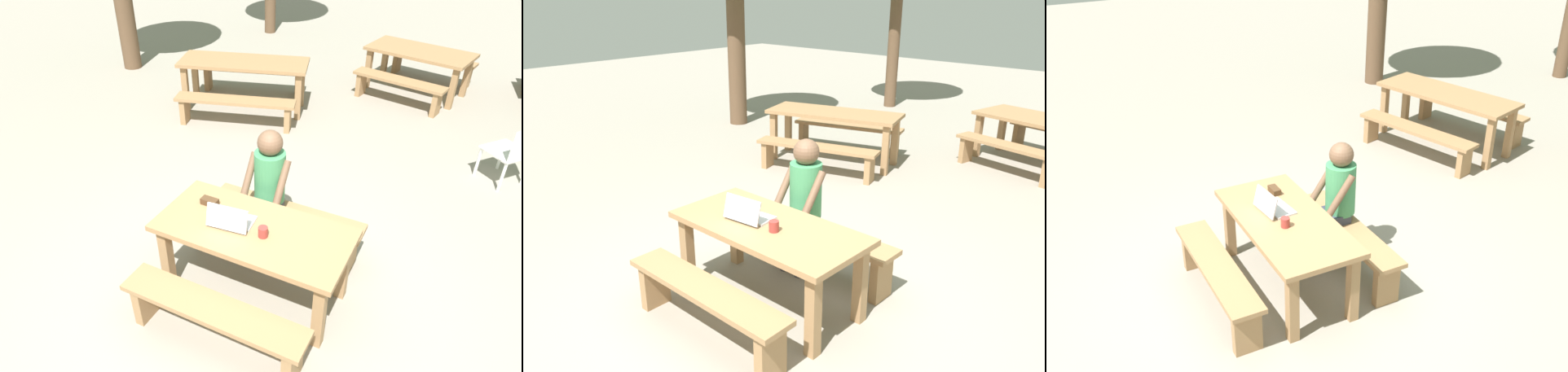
{
  "view_description": "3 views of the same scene",
  "coord_description": "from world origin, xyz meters",
  "views": [
    {
      "loc": [
        1.41,
        -2.64,
        3.18
      ],
      "look_at": [
        -0.06,
        0.25,
        0.97
      ],
      "focal_mm": 32.11,
      "sensor_mm": 36.0,
      "label": 1
    },
    {
      "loc": [
        2.72,
        -2.78,
        2.54
      ],
      "look_at": [
        -0.06,
        0.25,
        0.97
      ],
      "focal_mm": 36.53,
      "sensor_mm": 36.0,
      "label": 2
    },
    {
      "loc": [
        4.25,
        -1.98,
        3.55
      ],
      "look_at": [
        -0.06,
        0.25,
        0.97
      ],
      "focal_mm": 41.6,
      "sensor_mm": 36.0,
      "label": 3
    }
  ],
  "objects": [
    {
      "name": "ground_plane",
      "position": [
        0.0,
        0.0,
        0.0
      ],
      "size": [
        30.0,
        30.0,
        0.0
      ],
      "primitive_type": "plane",
      "color": "gray"
    },
    {
      "name": "picnic_table_rear",
      "position": [
        -1.96,
        3.42,
        0.65
      ],
      "size": [
        2.08,
        1.25,
        0.77
      ],
      "rotation": [
        0.0,
        0.0,
        0.29
      ],
      "color": "#9E754C",
      "rests_on": "ground"
    },
    {
      "name": "bench_rear_south",
      "position": [
        -1.77,
        2.79,
        0.33
      ],
      "size": [
        1.77,
        0.79,
        0.43
      ],
      "rotation": [
        0.0,
        0.0,
        0.29
      ],
      "color": "#9E754C",
      "rests_on": "ground"
    },
    {
      "name": "person_seated",
      "position": [
        -0.18,
        0.64,
        0.75
      ],
      "size": [
        0.4,
        0.4,
        1.27
      ],
      "color": "#333847",
      "rests_on": "ground"
    },
    {
      "name": "bench_rear_north",
      "position": [
        -2.15,
        4.05,
        0.33
      ],
      "size": [
        1.77,
        0.79,
        0.43
      ],
      "rotation": [
        0.0,
        0.0,
        0.29
      ],
      "color": "#9E754C",
      "rests_on": "ground"
    },
    {
      "name": "bench_near",
      "position": [
        0.0,
        -0.68,
        0.33
      ],
      "size": [
        1.54,
        0.3,
        0.45
      ],
      "color": "#9E754C",
      "rests_on": "ground"
    },
    {
      "name": "laptop",
      "position": [
        -0.19,
        -0.04,
        0.78
      ],
      "size": [
        0.38,
        0.3,
        0.22
      ],
      "rotation": [
        0.0,
        0.0,
        3.25
      ],
      "color": "silver",
      "rests_on": "picnic_table_front"
    },
    {
      "name": "picnic_table_distant",
      "position": [
        0.32,
        5.33,
        0.61
      ],
      "size": [
        1.8,
        1.16,
        0.72
      ],
      "rotation": [
        0.0,
        0.0,
        -0.2
      ],
      "color": "#9E754C",
      "rests_on": "ground"
    },
    {
      "name": "bench_far",
      "position": [
        0.0,
        0.68,
        0.33
      ],
      "size": [
        1.54,
        0.3,
        0.45
      ],
      "color": "#9E754C",
      "rests_on": "ground"
    },
    {
      "name": "small_pouch",
      "position": [
        -0.5,
        0.12,
        0.75
      ],
      "size": [
        0.15,
        0.08,
        0.06
      ],
      "color": "#4C331E",
      "rests_on": "picnic_table_front"
    },
    {
      "name": "bench_distant_south",
      "position": [
        0.18,
        4.64,
        0.32
      ],
      "size": [
        1.53,
        0.6,
        0.44
      ],
      "rotation": [
        0.0,
        0.0,
        -0.2
      ],
      "color": "#9E754C",
      "rests_on": "ground"
    },
    {
      "name": "picnic_table_front",
      "position": [
        0.0,
        0.0,
        0.61
      ],
      "size": [
        1.64,
        0.78,
        0.72
      ],
      "color": "#9E754C",
      "rests_on": "ground"
    },
    {
      "name": "coffee_mug",
      "position": [
        0.12,
        -0.06,
        0.77
      ],
      "size": [
        0.08,
        0.08,
        0.09
      ],
      "color": "#99332D",
      "rests_on": "picnic_table_front"
    }
  ]
}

